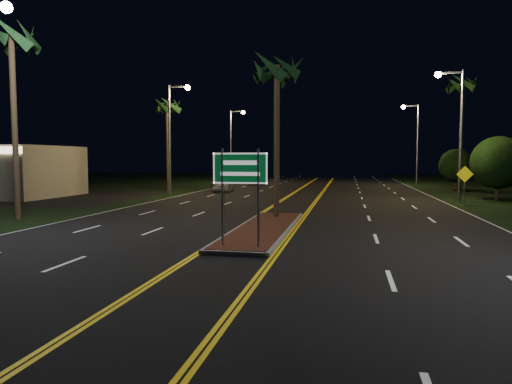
% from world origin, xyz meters
% --- Properties ---
extents(ground, '(120.00, 120.00, 0.00)m').
position_xyz_m(ground, '(0.00, 0.00, 0.00)').
color(ground, black).
rests_on(ground, ground).
extents(median_island, '(2.25, 10.25, 0.17)m').
position_xyz_m(median_island, '(0.00, 7.00, 0.08)').
color(median_island, gray).
rests_on(median_island, ground).
extents(highway_sign, '(1.80, 0.08, 3.20)m').
position_xyz_m(highway_sign, '(0.00, 2.80, 2.40)').
color(highway_sign, gray).
rests_on(highway_sign, ground).
extents(streetlight_left_mid, '(1.91, 0.44, 9.00)m').
position_xyz_m(streetlight_left_mid, '(-10.61, 24.00, 5.66)').
color(streetlight_left_mid, gray).
rests_on(streetlight_left_mid, ground).
extents(streetlight_left_far, '(1.91, 0.44, 9.00)m').
position_xyz_m(streetlight_left_far, '(-10.61, 44.00, 5.66)').
color(streetlight_left_far, gray).
rests_on(streetlight_left_far, ground).
extents(streetlight_right_mid, '(1.91, 0.44, 9.00)m').
position_xyz_m(streetlight_right_mid, '(10.61, 22.00, 5.66)').
color(streetlight_right_mid, gray).
rests_on(streetlight_right_mid, ground).
extents(streetlight_right_far, '(1.91, 0.44, 9.00)m').
position_xyz_m(streetlight_right_far, '(10.61, 42.00, 5.66)').
color(streetlight_right_far, gray).
rests_on(streetlight_right_far, ground).
extents(palm_median, '(2.40, 2.40, 8.30)m').
position_xyz_m(palm_median, '(0.00, 10.50, 7.28)').
color(palm_median, '#382819').
rests_on(palm_median, ground).
extents(palm_left_near, '(2.40, 2.40, 9.80)m').
position_xyz_m(palm_left_near, '(-12.50, 8.00, 8.68)').
color(palm_left_near, '#382819').
rests_on(palm_left_near, ground).
extents(palm_left_far, '(2.40, 2.40, 8.80)m').
position_xyz_m(palm_left_far, '(-12.80, 28.00, 7.75)').
color(palm_left_far, '#382819').
rests_on(palm_left_far, ground).
extents(palm_right_far, '(2.40, 2.40, 10.30)m').
position_xyz_m(palm_right_far, '(12.80, 30.00, 9.14)').
color(palm_right_far, '#382819').
rests_on(palm_right_far, ground).
extents(shrub_mid, '(3.78, 3.78, 4.62)m').
position_xyz_m(shrub_mid, '(14.00, 24.00, 2.73)').
color(shrub_mid, '#382819').
rests_on(shrub_mid, ground).
extents(shrub_far, '(3.24, 3.24, 3.96)m').
position_xyz_m(shrub_far, '(13.80, 36.00, 2.34)').
color(shrub_far, '#382819').
rests_on(shrub_far, ground).
extents(car_near, '(2.32, 4.66, 1.50)m').
position_xyz_m(car_near, '(-7.77, 28.92, 0.75)').
color(car_near, silver).
rests_on(car_near, ground).
extents(car_far, '(2.52, 4.92, 1.58)m').
position_xyz_m(car_far, '(-6.92, 40.37, 0.79)').
color(car_far, '#ACADB6').
rests_on(car_far, ground).
extents(warning_sign, '(1.06, 0.16, 2.54)m').
position_xyz_m(warning_sign, '(10.85, 19.98, 1.65)').
color(warning_sign, gray).
rests_on(warning_sign, ground).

